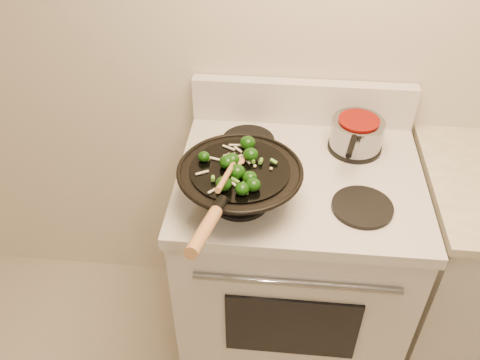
{
  "coord_description": "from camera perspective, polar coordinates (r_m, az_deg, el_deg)",
  "views": [
    {
      "loc": [
        -0.09,
        -0.1,
        1.94
      ],
      "look_at": [
        -0.19,
        1.0,
        1.02
      ],
      "focal_mm": 38.0,
      "sensor_mm": 36.0,
      "label": 1
    }
  ],
  "objects": [
    {
      "name": "stove",
      "position": [
        1.94,
        5.79,
        -9.47
      ],
      "size": [
        0.78,
        0.67,
        1.08
      ],
      "color": "silver",
      "rests_on": "ground"
    },
    {
      "name": "stirfry",
      "position": [
        1.42,
        -0.21,
        1.48
      ],
      "size": [
        0.23,
        0.25,
        0.04
      ],
      "color": "#0F3708",
      "rests_on": "wok"
    },
    {
      "name": "wooden_spoon",
      "position": [
        1.38,
        -1.09,
        1.29
      ],
      "size": [
        0.06,
        0.26,
        0.1
      ],
      "color": "#B17846",
      "rests_on": "wok"
    },
    {
      "name": "wok",
      "position": [
        1.46,
        -0.05,
        -0.32
      ],
      "size": [
        0.36,
        0.6,
        0.22
      ],
      "color": "black",
      "rests_on": "stove"
    },
    {
      "name": "saucepan",
      "position": [
        1.73,
        12.98,
        5.17
      ],
      "size": [
        0.17,
        0.27,
        0.1
      ],
      "color": "gray",
      "rests_on": "stove"
    }
  ]
}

